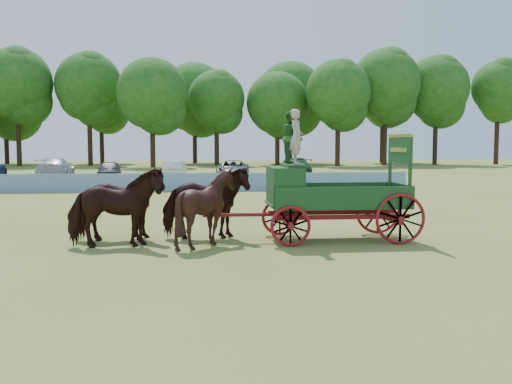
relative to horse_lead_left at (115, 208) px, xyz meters
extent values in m
plane|color=olive|center=(2.64, -0.36, -1.03)|extent=(160.00, 160.00, 0.00)
imported|color=black|center=(0.00, 0.00, 0.00)|extent=(2.53, 1.32, 2.07)
imported|color=black|center=(0.00, 1.10, 0.00)|extent=(2.58, 1.45, 2.07)
imported|color=black|center=(2.40, 0.00, 0.00)|extent=(2.07, 1.89, 2.07)
imported|color=black|center=(2.40, 1.10, 0.00)|extent=(2.49, 1.22, 2.07)
cube|color=maroon|center=(4.60, 0.55, -0.43)|extent=(0.12, 2.00, 0.12)
cube|color=maroon|center=(7.60, 0.55, -0.43)|extent=(0.12, 2.00, 0.12)
cube|color=maroon|center=(6.10, 0.00, -0.31)|extent=(3.80, 0.10, 0.12)
cube|color=maroon|center=(6.10, 1.10, -0.31)|extent=(3.80, 0.10, 0.12)
cube|color=maroon|center=(3.70, 0.55, -0.28)|extent=(2.80, 0.09, 0.09)
cube|color=#1A4717|center=(6.10, 0.55, -0.03)|extent=(3.80, 1.80, 0.10)
cube|color=#1A4717|center=(6.10, -0.33, 0.27)|extent=(3.80, 0.06, 0.55)
cube|color=#1A4717|center=(6.10, 1.43, 0.27)|extent=(3.80, 0.06, 0.55)
cube|color=#1A4717|center=(7.98, 0.55, 0.27)|extent=(0.06, 1.80, 0.55)
cube|color=#1A4717|center=(4.60, 0.55, 0.52)|extent=(0.85, 1.70, 1.05)
cube|color=#1A4717|center=(4.85, 0.55, 1.09)|extent=(0.55, 1.50, 0.08)
cube|color=#1A4717|center=(4.22, 0.55, 0.32)|extent=(0.10, 1.60, 0.65)
cube|color=#1A4717|center=(4.40, 0.55, 0.02)|extent=(0.55, 1.60, 0.06)
cube|color=#1A4717|center=(7.90, -0.25, 0.92)|extent=(0.08, 0.08, 1.80)
cube|color=#1A4717|center=(7.90, 1.35, 0.92)|extent=(0.08, 0.08, 1.80)
cube|color=#1A4717|center=(7.90, 0.55, 1.52)|extent=(0.07, 1.75, 0.75)
cube|color=gold|center=(7.90, 0.55, 1.92)|extent=(0.08, 1.80, 0.09)
cube|color=gold|center=(7.86, 0.55, 1.52)|extent=(0.02, 1.30, 0.12)
torus|color=maroon|center=(4.60, -0.40, -0.48)|extent=(1.09, 0.09, 1.09)
torus|color=maroon|center=(4.60, 1.50, -0.48)|extent=(1.09, 0.09, 1.09)
torus|color=maroon|center=(7.60, -0.40, -0.33)|extent=(1.39, 0.09, 1.39)
torus|color=maroon|center=(7.60, 1.50, -0.33)|extent=(1.39, 0.09, 1.39)
imported|color=#C899A5|center=(4.85, 0.20, 1.87)|extent=(0.36, 0.54, 1.49)
imported|color=#245C22|center=(4.85, 0.90, 1.88)|extent=(0.57, 0.73, 1.50)
cube|color=#1C5F9C|center=(1.64, 17.64, -0.51)|extent=(26.00, 0.08, 1.05)
imported|color=silver|center=(-8.69, 30.73, -0.22)|extent=(2.58, 5.74, 1.63)
imported|color=#333338|center=(-4.24, 28.46, -0.30)|extent=(2.15, 4.44, 1.46)
imported|color=silver|center=(0.61, 28.79, -0.33)|extent=(1.81, 4.38, 1.41)
imported|color=slate|center=(5.08, 28.98, -0.31)|extent=(2.98, 5.46, 1.45)
imported|color=#144C1E|center=(10.01, 29.73, -0.22)|extent=(2.42, 5.67, 1.63)
cylinder|color=#382314|center=(-19.34, 57.84, 1.74)|extent=(0.60, 0.60, 5.54)
sphere|color=#194B14|center=(-19.34, 57.84, 9.17)|extent=(8.51, 8.51, 8.51)
cylinder|color=#382314|center=(-10.88, 58.33, 1.68)|extent=(0.60, 0.60, 5.42)
sphere|color=#194B14|center=(-10.88, 58.33, 8.94)|extent=(8.24, 8.24, 8.24)
cylinder|color=#382314|center=(-2.74, 52.76, 1.31)|extent=(0.60, 0.60, 4.69)
sphere|color=#194B14|center=(-2.74, 52.76, 7.60)|extent=(8.23, 8.23, 8.23)
cylinder|color=#382314|center=(4.94, 57.37, 1.25)|extent=(0.60, 0.60, 4.58)
sphere|color=#194B14|center=(4.94, 57.37, 7.40)|extent=(7.11, 7.11, 7.11)
cylinder|color=#382314|center=(12.71, 57.45, 1.12)|extent=(0.60, 0.60, 4.31)
sphere|color=#194B14|center=(12.71, 57.45, 6.90)|extent=(7.94, 7.94, 7.94)
cylinder|color=#382314|center=(19.52, 53.14, 1.42)|extent=(0.60, 0.60, 4.90)
sphere|color=#194B14|center=(19.52, 53.14, 8.00)|extent=(7.86, 7.86, 7.86)
cylinder|color=#382314|center=(26.26, 55.57, 1.79)|extent=(0.60, 0.60, 5.65)
sphere|color=#194B14|center=(26.26, 55.57, 9.37)|extent=(8.77, 8.77, 8.77)
cylinder|color=#382314|center=(33.52, 56.82, 1.68)|extent=(0.60, 0.60, 5.42)
sphere|color=#194B14|center=(33.52, 56.82, 8.94)|extent=(8.42, 8.42, 8.42)
cylinder|color=#382314|center=(41.89, 56.60, 1.72)|extent=(0.60, 0.60, 5.51)
sphere|color=#194B14|center=(41.89, 56.60, 9.11)|extent=(6.92, 6.92, 6.92)
cylinder|color=#382314|center=(-23.16, 65.36, 1.31)|extent=(0.60, 0.60, 4.68)
sphere|color=#194B14|center=(-23.16, 65.36, 7.58)|extent=(9.88, 9.88, 9.88)
cylinder|color=#382314|center=(-10.65, 66.07, 1.41)|extent=(0.60, 0.60, 4.89)
sphere|color=#194B14|center=(-10.65, 66.07, 7.98)|extent=(8.09, 8.09, 8.09)
cylinder|color=#382314|center=(2.20, 65.65, 1.46)|extent=(0.60, 0.60, 4.98)
sphere|color=#194B14|center=(2.20, 65.65, 8.15)|extent=(9.72, 9.72, 9.72)
cylinder|color=#382314|center=(15.51, 64.17, 1.50)|extent=(0.60, 0.60, 5.06)
sphere|color=#194B14|center=(15.51, 64.17, 8.29)|extent=(9.75, 9.75, 9.75)
cylinder|color=#382314|center=(29.18, 65.23, 1.84)|extent=(0.60, 0.60, 5.74)
sphere|color=#194B14|center=(29.18, 65.23, 9.55)|extent=(9.06, 9.06, 9.06)
camera|label=1|loc=(2.08, -15.12, 1.69)|focal=40.00mm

